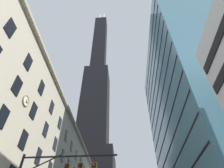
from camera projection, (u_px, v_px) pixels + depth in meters
dark_skyscraper at (94, 124)px, 124.52m from camera, size 27.08×27.08×221.07m
glass_office_midrise at (192, 116)px, 47.37m from camera, size 14.87×41.31×56.94m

